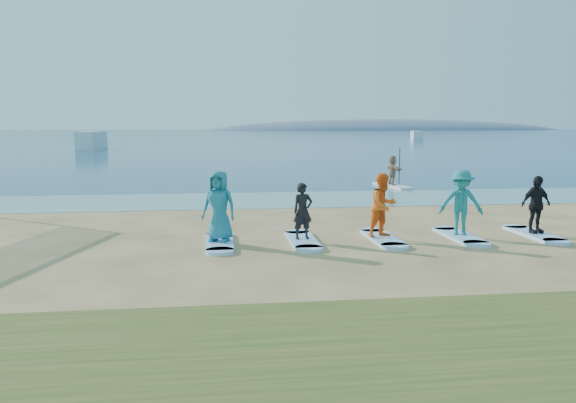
{
  "coord_description": "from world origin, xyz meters",
  "views": [
    {
      "loc": [
        -2.38,
        -12.46,
        3.11
      ],
      "look_at": [
        -0.55,
        2.0,
        1.1
      ],
      "focal_mm": 35.0,
      "sensor_mm": 36.0,
      "label": 1
    }
  ],
  "objects": [
    {
      "name": "ground",
      "position": [
        0.0,
        0.0,
        0.0
      ],
      "size": [
        600.0,
        600.0,
        0.0
      ],
      "primitive_type": "plane",
      "color": "tan",
      "rests_on": "ground"
    },
    {
      "name": "shallow_water",
      "position": [
        0.0,
        10.5,
        0.01
      ],
      "size": [
        600.0,
        600.0,
        0.0
      ],
      "primitive_type": "plane",
      "color": "teal",
      "rests_on": "ground"
    },
    {
      "name": "ocean",
      "position": [
        0.0,
        160.0,
        0.01
      ],
      "size": [
        600.0,
        600.0,
        0.0
      ],
      "primitive_type": "plane",
      "color": "navy",
      "rests_on": "ground"
    },
    {
      "name": "island_ridge",
      "position": [
        95.0,
        300.0,
        0.0
      ],
      "size": [
        220.0,
        56.0,
        18.0
      ],
      "primitive_type": "ellipsoid",
      "color": "slate",
      "rests_on": "ground"
    },
    {
      "name": "paddleboard",
      "position": [
        6.27,
        14.5,
        0.06
      ],
      "size": [
        1.24,
        3.08,
        0.12
      ],
      "primitive_type": "cube",
      "rotation": [
        0.0,
        0.0,
        0.19
      ],
      "color": "silver",
      "rests_on": "ground"
    },
    {
      "name": "paddleboarder",
      "position": [
        6.27,
        14.5,
        0.85
      ],
      "size": [
        0.64,
        1.41,
        1.47
      ],
      "primitive_type": "imported",
      "rotation": [
        0.0,
        0.0,
        1.73
      ],
      "color": "tan",
      "rests_on": "paddleboard"
    },
    {
      "name": "boat_offshore_a",
      "position": [
        -17.88,
        60.34,
        0.0
      ],
      "size": [
        2.55,
        7.04,
        2.21
      ],
      "primitive_type": "cube",
      "rotation": [
        0.0,
        0.0,
        -0.06
      ],
      "color": "silver",
      "rests_on": "ground"
    },
    {
      "name": "boat_offshore_b",
      "position": [
        39.27,
        101.59,
        0.0
      ],
      "size": [
        3.16,
        5.92,
        1.7
      ],
      "primitive_type": "cube",
      "rotation": [
        0.0,
        0.0,
        -0.22
      ],
      "color": "silver",
      "rests_on": "ground"
    },
    {
      "name": "surfboard_0",
      "position": [
        -2.35,
        2.03,
        0.04
      ],
      "size": [
        0.7,
        2.2,
        0.09
      ],
      "primitive_type": "cube",
      "color": "#A4D1FF",
      "rests_on": "ground"
    },
    {
      "name": "student_0",
      "position": [
        -2.35,
        2.03,
        1.01
      ],
      "size": [
        1.05,
        0.89,
        1.83
      ],
      "primitive_type": "imported",
      "rotation": [
        0.0,
        0.0,
        -0.4
      ],
      "color": "teal",
      "rests_on": "surfboard_0"
    },
    {
      "name": "surfboard_1",
      "position": [
        -0.16,
        2.03,
        0.04
      ],
      "size": [
        0.7,
        2.2,
        0.09
      ],
      "primitive_type": "cube",
      "color": "#A4D1FF",
      "rests_on": "ground"
    },
    {
      "name": "student_1",
      "position": [
        -0.16,
        2.03,
        0.84
      ],
      "size": [
        0.61,
        0.48,
        1.49
      ],
      "primitive_type": "imported",
      "rotation": [
        0.0,
        0.0,
        0.24
      ],
      "color": "black",
      "rests_on": "surfboard_1"
    },
    {
      "name": "surfboard_2",
      "position": [
        2.04,
        2.03,
        0.04
      ],
      "size": [
        0.7,
        2.2,
        0.09
      ],
      "primitive_type": "cube",
      "color": "#A4D1FF",
      "rests_on": "ground"
    },
    {
      "name": "student_2",
      "position": [
        2.04,
        2.03,
        0.95
      ],
      "size": [
        1.03,
        0.94,
        1.72
      ],
      "primitive_type": "imported",
      "rotation": [
        0.0,
        0.0,
        0.43
      ],
      "color": "orange",
      "rests_on": "surfboard_2"
    },
    {
      "name": "surfboard_3",
      "position": [
        4.24,
        2.03,
        0.04
      ],
      "size": [
        0.7,
        2.2,
        0.09
      ],
      "primitive_type": "cube",
      "color": "#A4D1FF",
      "rests_on": "ground"
    },
    {
      "name": "student_3",
      "position": [
        4.24,
        2.03,
        0.99
      ],
      "size": [
        1.32,
        1.03,
        1.79
      ],
      "primitive_type": "imported",
      "rotation": [
        0.0,
        0.0,
        -0.36
      ],
      "color": "teal",
      "rests_on": "surfboard_3"
    },
    {
      "name": "surfboard_4",
      "position": [
        6.43,
        2.03,
        0.04
      ],
      "size": [
        0.7,
        2.2,
        0.09
      ],
      "primitive_type": "cube",
      "color": "#A4D1FF",
      "rests_on": "ground"
    },
    {
      "name": "student_4",
      "position": [
        6.43,
        2.03,
        0.89
      ],
      "size": [
        1.0,
        0.56,
        1.61
      ],
      "primitive_type": "imported",
      "rotation": [
        0.0,
        0.0,
        0.19
      ],
      "color": "black",
      "rests_on": "surfboard_4"
    }
  ]
}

